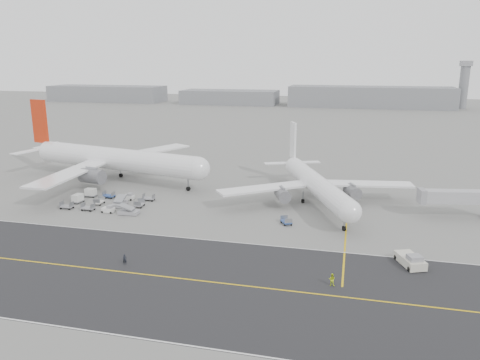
% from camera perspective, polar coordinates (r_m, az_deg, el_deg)
% --- Properties ---
extents(ground, '(700.00, 700.00, 0.00)m').
position_cam_1_polar(ground, '(89.76, -6.96, -6.45)').
color(ground, gray).
rests_on(ground, ground).
extents(taxiway, '(220.00, 59.00, 0.03)m').
position_cam_1_polar(taxiway, '(72.70, -8.22, -11.69)').
color(taxiway, '#29292B').
rests_on(taxiway, ground).
extents(horizon_buildings, '(520.00, 28.00, 28.00)m').
position_cam_1_polar(horizon_buildings, '(339.78, 13.76, 8.67)').
color(horizon_buildings, gray).
rests_on(horizon_buildings, ground).
extents(control_tower, '(7.00, 7.00, 31.25)m').
position_cam_1_polar(control_tower, '(350.66, 25.63, 10.52)').
color(control_tower, gray).
rests_on(control_tower, ground).
extents(airliner_a, '(59.67, 58.41, 20.86)m').
position_cam_1_polar(airliner_a, '(130.69, -15.34, 2.52)').
color(airliner_a, white).
rests_on(airliner_a, ground).
extents(airliner_b, '(42.94, 43.86, 15.95)m').
position_cam_1_polar(airliner_b, '(107.69, 9.15, -0.39)').
color(airliner_b, white).
rests_on(airliner_b, ground).
extents(pushback_tug, '(4.80, 7.69, 2.21)m').
position_cam_1_polar(pushback_tug, '(80.24, 20.08, -9.17)').
color(pushback_tug, beige).
rests_on(pushback_tug, ground).
extents(jet_bridge, '(16.18, 5.78, 6.03)m').
position_cam_1_polar(jet_bridge, '(106.20, 25.00, -2.03)').
color(jet_bridge, gray).
rests_on(jet_bridge, ground).
extents(gse_cluster, '(23.56, 18.01, 2.10)m').
position_cam_1_polar(gse_cluster, '(110.15, -15.70, -2.91)').
color(gse_cluster, gray).
rests_on(gse_cluster, ground).
extents(stray_dolly, '(2.68, 3.04, 1.59)m').
position_cam_1_polar(stray_dolly, '(94.21, 5.65, -5.39)').
color(stray_dolly, silver).
rests_on(stray_dolly, ground).
extents(ground_crew_a, '(0.76, 0.63, 1.78)m').
position_cam_1_polar(ground_crew_a, '(77.98, -13.87, -9.40)').
color(ground_crew_a, black).
rests_on(ground_crew_a, ground).
extents(ground_crew_b, '(0.99, 0.81, 1.90)m').
position_cam_1_polar(ground_crew_b, '(70.59, 11.13, -11.81)').
color(ground_crew_b, '#C7E11A').
rests_on(ground_crew_b, ground).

